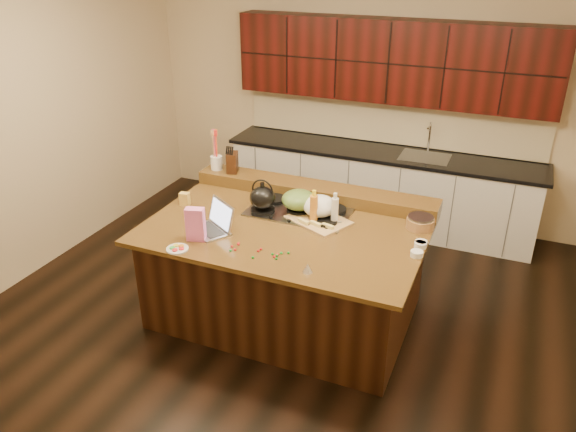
% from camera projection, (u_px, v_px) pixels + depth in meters
% --- Properties ---
extents(room, '(5.52, 5.02, 2.72)m').
position_uv_depth(room, '(286.00, 181.00, 4.69)').
color(room, black).
rests_on(room, ground).
extents(island, '(2.40, 1.60, 0.92)m').
position_uv_depth(island, '(286.00, 271.00, 5.08)').
color(island, black).
rests_on(island, ground).
extents(back_ledge, '(2.40, 0.30, 0.12)m').
position_uv_depth(back_ledge, '(314.00, 191.00, 5.43)').
color(back_ledge, black).
rests_on(back_ledge, island).
extents(cooktop, '(0.92, 0.52, 0.05)m').
position_uv_depth(cooktop, '(299.00, 211.00, 5.12)').
color(cooktop, gray).
rests_on(cooktop, island).
extents(back_counter, '(3.70, 0.66, 2.40)m').
position_uv_depth(back_counter, '(383.00, 146.00, 6.59)').
color(back_counter, silver).
rests_on(back_counter, ground).
extents(kettle, '(0.30, 0.30, 0.21)m').
position_uv_depth(kettle, '(263.00, 198.00, 5.06)').
color(kettle, black).
rests_on(kettle, cooktop).
extents(green_bowl, '(0.40, 0.40, 0.17)m').
position_uv_depth(green_bowl, '(299.00, 200.00, 5.07)').
color(green_bowl, '#4E6E2C').
rests_on(green_bowl, cooktop).
extents(laptop, '(0.45, 0.42, 0.25)m').
position_uv_depth(laptop, '(215.00, 223.00, 4.80)').
color(laptop, '#B7B7BC').
rests_on(laptop, island).
extents(oil_bottle, '(0.07, 0.07, 0.27)m').
position_uv_depth(oil_bottle, '(314.00, 210.00, 4.87)').
color(oil_bottle, orange).
rests_on(oil_bottle, island).
extents(vinegar_bottle, '(0.07, 0.07, 0.25)m').
position_uv_depth(vinegar_bottle, '(335.00, 212.00, 4.86)').
color(vinegar_bottle, silver).
rests_on(vinegar_bottle, island).
extents(wooden_tray, '(0.63, 0.56, 0.21)m').
position_uv_depth(wooden_tray, '(319.00, 209.00, 4.98)').
color(wooden_tray, tan).
rests_on(wooden_tray, island).
extents(ramekin_a, '(0.12, 0.12, 0.04)m').
position_uv_depth(ramekin_a, '(421.00, 243.00, 4.56)').
color(ramekin_a, white).
rests_on(ramekin_a, island).
extents(ramekin_b, '(0.13, 0.13, 0.04)m').
position_uv_depth(ramekin_b, '(420.00, 245.00, 4.54)').
color(ramekin_b, white).
rests_on(ramekin_b, island).
extents(ramekin_c, '(0.12, 0.12, 0.04)m').
position_uv_depth(ramekin_c, '(417.00, 254.00, 4.41)').
color(ramekin_c, white).
rests_on(ramekin_c, island).
extents(strainer_bowl, '(0.32, 0.32, 0.09)m').
position_uv_depth(strainer_bowl, '(420.00, 223.00, 4.84)').
color(strainer_bowl, '#996B3F').
rests_on(strainer_bowl, island).
extents(kitchen_timer, '(0.08, 0.08, 0.07)m').
position_uv_depth(kitchen_timer, '(308.00, 268.00, 4.20)').
color(kitchen_timer, silver).
rests_on(kitchen_timer, island).
extents(pink_bag, '(0.17, 0.12, 0.29)m').
position_uv_depth(pink_bag, '(196.00, 224.00, 4.61)').
color(pink_bag, pink).
rests_on(pink_bag, island).
extents(candy_plate, '(0.18, 0.18, 0.01)m').
position_uv_depth(candy_plate, '(177.00, 249.00, 4.52)').
color(candy_plate, white).
rests_on(candy_plate, island).
extents(package_box, '(0.09, 0.07, 0.12)m').
position_uv_depth(package_box, '(185.00, 199.00, 5.25)').
color(package_box, '#DFB74E').
rests_on(package_box, island).
extents(utensil_crock, '(0.14, 0.14, 0.14)m').
position_uv_depth(utensil_crock, '(217.00, 163.00, 5.75)').
color(utensil_crock, white).
rests_on(utensil_crock, back_ledge).
extents(knife_block, '(0.15, 0.19, 0.20)m').
position_uv_depth(knife_block, '(232.00, 162.00, 5.67)').
color(knife_block, black).
rests_on(knife_block, back_ledge).
extents(gumdrop_0, '(0.02, 0.02, 0.02)m').
position_uv_depth(gumdrop_0, '(258.00, 251.00, 4.48)').
color(gumdrop_0, red).
rests_on(gumdrop_0, island).
extents(gumdrop_1, '(0.02, 0.02, 0.02)m').
position_uv_depth(gumdrop_1, '(253.00, 258.00, 4.39)').
color(gumdrop_1, '#198C26').
rests_on(gumdrop_1, island).
extents(gumdrop_2, '(0.02, 0.02, 0.02)m').
position_uv_depth(gumdrop_2, '(232.00, 246.00, 4.55)').
color(gumdrop_2, red).
rests_on(gumdrop_2, island).
extents(gumdrop_3, '(0.02, 0.02, 0.02)m').
position_uv_depth(gumdrop_3, '(276.00, 259.00, 4.37)').
color(gumdrop_3, '#198C26').
rests_on(gumdrop_3, island).
extents(gumdrop_4, '(0.02, 0.02, 0.02)m').
position_uv_depth(gumdrop_4, '(274.00, 257.00, 4.40)').
color(gumdrop_4, red).
rests_on(gumdrop_4, island).
extents(gumdrop_5, '(0.02, 0.02, 0.02)m').
position_uv_depth(gumdrop_5, '(272.00, 254.00, 4.43)').
color(gumdrop_5, '#198C26').
rests_on(gumdrop_5, island).
extents(gumdrop_6, '(0.02, 0.02, 0.02)m').
position_uv_depth(gumdrop_6, '(238.00, 244.00, 4.58)').
color(gumdrop_6, red).
rests_on(gumdrop_6, island).
extents(gumdrop_7, '(0.02, 0.02, 0.02)m').
position_uv_depth(gumdrop_7, '(288.00, 253.00, 4.45)').
color(gumdrop_7, '#198C26').
rests_on(gumdrop_7, island).
extents(gumdrop_8, '(0.02, 0.02, 0.02)m').
position_uv_depth(gumdrop_8, '(235.00, 250.00, 4.50)').
color(gumdrop_8, red).
rests_on(gumdrop_8, island).
extents(gumdrop_9, '(0.02, 0.02, 0.02)m').
position_uv_depth(gumdrop_9, '(231.00, 251.00, 4.49)').
color(gumdrop_9, '#198C26').
rests_on(gumdrop_9, island).
extents(gumdrop_10, '(0.02, 0.02, 0.02)m').
position_uv_depth(gumdrop_10, '(277.00, 255.00, 4.43)').
color(gumdrop_10, red).
rests_on(gumdrop_10, island).
extents(gumdrop_11, '(0.02, 0.02, 0.02)m').
position_uv_depth(gumdrop_11, '(281.00, 253.00, 4.45)').
color(gumdrop_11, '#198C26').
rests_on(gumdrop_11, island).
extents(gumdrop_12, '(0.02, 0.02, 0.02)m').
position_uv_depth(gumdrop_12, '(261.00, 249.00, 4.51)').
color(gumdrop_12, red).
rests_on(gumdrop_12, island).
extents(gumdrop_13, '(0.02, 0.02, 0.02)m').
position_uv_depth(gumdrop_13, '(277.00, 255.00, 4.41)').
color(gumdrop_13, '#198C26').
rests_on(gumdrop_13, island).
extents(gumdrop_14, '(0.02, 0.02, 0.02)m').
position_uv_depth(gumdrop_14, '(239.00, 243.00, 4.59)').
color(gumdrop_14, red).
rests_on(gumdrop_14, island).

